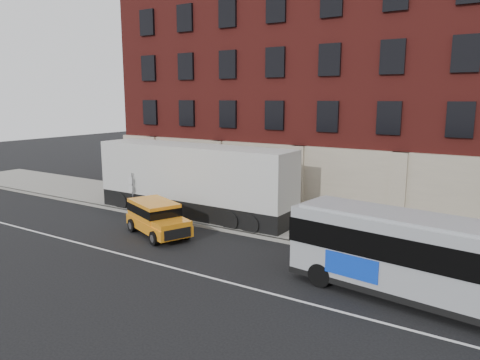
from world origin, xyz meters
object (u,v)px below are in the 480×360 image
Objects in this scene: sign_pole at (132,190)px; shipping_container at (193,181)px; city_bus at (450,262)px; yellow_suv at (156,216)px.

shipping_container is at bearing 21.87° from sign_pole.
sign_pole is 0.22× the size of city_bus.
yellow_suv is 0.36× the size of shipping_container.
yellow_suv is (-14.10, 1.09, -0.69)m from city_bus.
sign_pole is at bearing 168.98° from city_bus.
city_bus is at bearing -11.02° from sign_pole.
city_bus reaches higher than yellow_suv.
city_bus is 0.88× the size of shipping_container.
sign_pole is at bearing -158.13° from shipping_container.
yellow_suv is (4.30, -2.49, -0.46)m from sign_pole.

